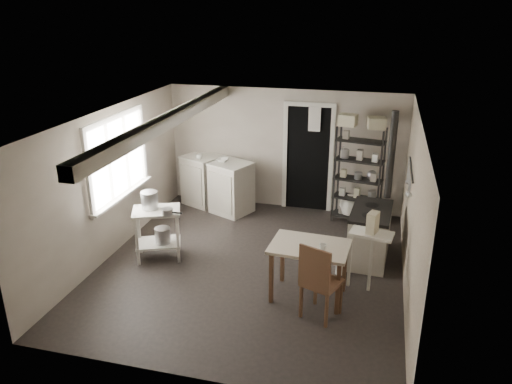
% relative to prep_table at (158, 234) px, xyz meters
% --- Properties ---
extents(floor, '(5.00, 5.00, 0.00)m').
position_rel_prep_table_xyz_m(floor, '(1.47, 0.08, -0.40)').
color(floor, black).
rests_on(floor, ground).
extents(ceiling, '(5.00, 5.00, 0.00)m').
position_rel_prep_table_xyz_m(ceiling, '(1.47, 0.08, 1.90)').
color(ceiling, silver).
rests_on(ceiling, wall_back).
extents(wall_back, '(4.50, 0.02, 2.30)m').
position_rel_prep_table_xyz_m(wall_back, '(1.47, 2.58, 0.75)').
color(wall_back, '#B5A99A').
rests_on(wall_back, ground).
extents(wall_front, '(4.50, 0.02, 2.30)m').
position_rel_prep_table_xyz_m(wall_front, '(1.47, -2.42, 0.75)').
color(wall_front, '#B5A99A').
rests_on(wall_front, ground).
extents(wall_left, '(0.02, 5.00, 2.30)m').
position_rel_prep_table_xyz_m(wall_left, '(-0.78, 0.08, 0.75)').
color(wall_left, '#B5A99A').
rests_on(wall_left, ground).
extents(wall_right, '(0.02, 5.00, 2.30)m').
position_rel_prep_table_xyz_m(wall_right, '(3.72, 0.08, 0.75)').
color(wall_right, '#B5A99A').
rests_on(wall_right, ground).
extents(window, '(0.12, 1.76, 1.28)m').
position_rel_prep_table_xyz_m(window, '(-0.75, 0.28, 1.10)').
color(window, silver).
rests_on(window, wall_left).
extents(doorway, '(0.96, 0.10, 2.08)m').
position_rel_prep_table_xyz_m(doorway, '(1.92, 2.55, 0.60)').
color(doorway, silver).
rests_on(doorway, ground).
extents(ceiling_beam, '(0.18, 5.00, 0.18)m').
position_rel_prep_table_xyz_m(ceiling_beam, '(0.27, 0.08, 1.80)').
color(ceiling_beam, silver).
rests_on(ceiling_beam, ceiling).
extents(wallpaper_panel, '(0.01, 5.00, 2.30)m').
position_rel_prep_table_xyz_m(wallpaper_panel, '(3.71, 0.08, 0.75)').
color(wallpaper_panel, '#B7AB95').
rests_on(wallpaper_panel, wall_right).
extents(utensil_rail, '(0.06, 1.20, 0.44)m').
position_rel_prep_table_xyz_m(utensil_rail, '(3.66, 0.68, 1.15)').
color(utensil_rail, '#B0B0B2').
rests_on(utensil_rail, wall_right).
extents(prep_table, '(0.85, 0.74, 0.81)m').
position_rel_prep_table_xyz_m(prep_table, '(0.00, 0.00, 0.00)').
color(prep_table, silver).
rests_on(prep_table, ground).
extents(stockpot, '(0.28, 0.28, 0.28)m').
position_rel_prep_table_xyz_m(stockpot, '(-0.12, 0.04, 0.54)').
color(stockpot, '#B0B0B2').
rests_on(stockpot, prep_table).
extents(saucepan, '(0.22, 0.22, 0.10)m').
position_rel_prep_table_xyz_m(saucepan, '(0.23, -0.11, 0.45)').
color(saucepan, '#B0B0B2').
rests_on(saucepan, prep_table).
extents(bucket, '(0.29, 0.29, 0.26)m').
position_rel_prep_table_xyz_m(bucket, '(0.08, -0.01, -0.02)').
color(bucket, '#B0B0B2').
rests_on(bucket, prep_table).
extents(base_cabinets, '(1.62, 1.19, 0.98)m').
position_rel_prep_table_xyz_m(base_cabinets, '(0.23, 2.18, 0.06)').
color(base_cabinets, beige).
rests_on(base_cabinets, ground).
extents(mixing_bowl, '(0.33, 0.33, 0.07)m').
position_rel_prep_table_xyz_m(mixing_bowl, '(0.38, 2.09, 0.56)').
color(mixing_bowl, white).
rests_on(mixing_bowl, base_cabinets).
extents(counter_cup, '(0.16, 0.16, 0.10)m').
position_rel_prep_table_xyz_m(counter_cup, '(-0.09, 2.12, 0.57)').
color(counter_cup, white).
rests_on(counter_cup, base_cabinets).
extents(shelf_rack, '(0.88, 0.47, 1.77)m').
position_rel_prep_table_xyz_m(shelf_rack, '(2.90, 2.15, 0.55)').
color(shelf_rack, black).
rests_on(shelf_rack, ground).
extents(shelf_jar, '(0.10, 0.10, 0.21)m').
position_rel_prep_table_xyz_m(shelf_jar, '(2.60, 2.21, 0.98)').
color(shelf_jar, white).
rests_on(shelf_jar, shelf_rack).
extents(storage_box_a, '(0.33, 0.30, 0.20)m').
position_rel_prep_table_xyz_m(storage_box_a, '(2.65, 2.21, 1.61)').
color(storage_box_a, beige).
rests_on(storage_box_a, shelf_rack).
extents(storage_box_b, '(0.33, 0.32, 0.19)m').
position_rel_prep_table_xyz_m(storage_box_b, '(3.13, 2.12, 1.59)').
color(storage_box_b, beige).
rests_on(storage_box_b, shelf_rack).
extents(stove, '(0.65, 1.09, 0.83)m').
position_rel_prep_table_xyz_m(stove, '(3.19, 0.77, 0.04)').
color(stove, beige).
rests_on(stove, ground).
extents(stovepipe, '(0.15, 0.15, 1.51)m').
position_rel_prep_table_xyz_m(stovepipe, '(3.40, 1.17, 1.19)').
color(stovepipe, black).
rests_on(stovepipe, stove).
extents(side_ledge, '(0.62, 0.41, 0.89)m').
position_rel_prep_table_xyz_m(side_ledge, '(3.22, -0.16, 0.03)').
color(side_ledge, silver).
rests_on(side_ledge, ground).
extents(oats_box, '(0.17, 0.22, 0.29)m').
position_rel_prep_table_xyz_m(oats_box, '(3.22, -0.16, 0.61)').
color(oats_box, beige).
rests_on(oats_box, side_ledge).
extents(work_table, '(1.07, 0.78, 0.78)m').
position_rel_prep_table_xyz_m(work_table, '(2.44, -0.53, -0.02)').
color(work_table, beige).
rests_on(work_table, ground).
extents(table_cup, '(0.12, 0.12, 0.09)m').
position_rel_prep_table_xyz_m(table_cup, '(2.62, -0.63, 0.40)').
color(table_cup, white).
rests_on(table_cup, work_table).
extents(chair, '(0.57, 0.58, 1.05)m').
position_rel_prep_table_xyz_m(chair, '(2.66, -0.93, 0.09)').
color(chair, brown).
rests_on(chair, ground).
extents(flour_sack, '(0.49, 0.44, 0.50)m').
position_rel_prep_table_xyz_m(flour_sack, '(2.80, 2.25, -0.16)').
color(flour_sack, silver).
rests_on(flour_sack, ground).
extents(floor_crock, '(0.14, 0.14, 0.15)m').
position_rel_prep_table_xyz_m(floor_crock, '(2.81, 0.19, -0.33)').
color(floor_crock, white).
rests_on(floor_crock, ground).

